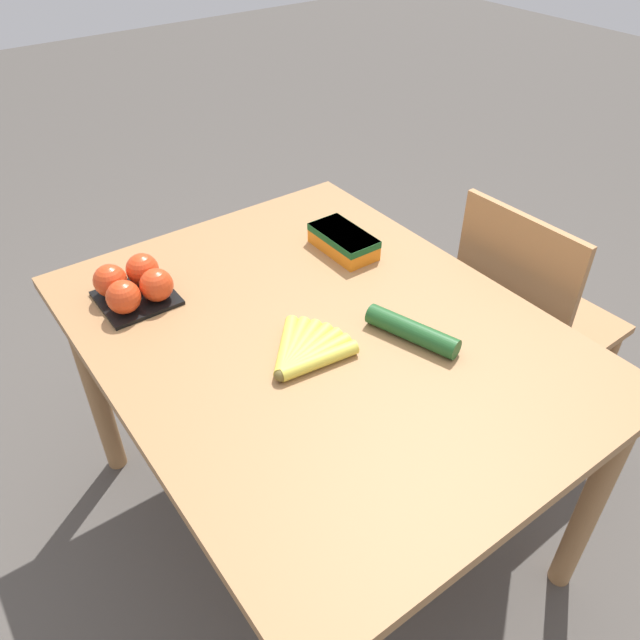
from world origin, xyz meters
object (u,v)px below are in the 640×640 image
chair (526,324)px  carrot_bag (343,240)px  banana_bunch (304,352)px  cucumber_near (412,331)px  tomato_pack (134,285)px

chair → carrot_bag: bearing=51.6°
chair → banana_bunch: 0.85m
carrot_bag → cucumber_near: carrot_bag is taller
banana_bunch → carrot_bag: (-0.31, 0.35, 0.02)m
tomato_pack → carrot_bag: 0.58m
carrot_bag → cucumber_near: (0.40, -0.11, -0.01)m
tomato_pack → carrot_bag: size_ratio=0.90×
banana_bunch → cucumber_near: (0.09, 0.24, 0.01)m
chair → carrot_bag: size_ratio=4.48×
banana_bunch → carrot_bag: carrot_bag is taller
chair → carrot_bag: chair is taller
tomato_pack → cucumber_near: tomato_pack is taller
chair → cucumber_near: size_ratio=3.86×
banana_bunch → cucumber_near: cucumber_near is taller
tomato_pack → cucumber_near: bearing=41.0°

